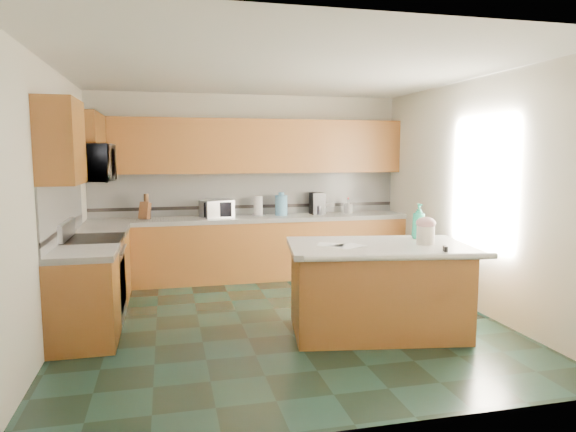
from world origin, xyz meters
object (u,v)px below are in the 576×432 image
object	(u,v)px
knife_block	(145,211)
toaster_oven	(217,209)
coffee_maker	(317,203)
island_top	(378,247)
treat_jar	(425,235)
soap_bottle_island	(419,221)
island_base	(377,291)

from	to	relation	value
knife_block	toaster_oven	xyz separation A→B (m)	(1.00, 0.00, 0.01)
toaster_oven	coffee_maker	xyz separation A→B (m)	(1.52, 0.03, 0.04)
island_top	coffee_maker	bearing A→B (deg)	96.28
treat_jar	knife_block	size ratio (longest dim) A/B	0.79
soap_bottle_island	knife_block	distance (m)	3.79
island_top	knife_block	world-z (taller)	knife_block
soap_bottle_island	coffee_maker	bearing A→B (deg)	102.85
toaster_oven	coffee_maker	world-z (taller)	coffee_maker
island_base	soap_bottle_island	xyz separation A→B (m)	(0.56, 0.22, 0.68)
island_top	soap_bottle_island	bearing A→B (deg)	31.06
coffee_maker	soap_bottle_island	bearing A→B (deg)	-82.25
toaster_oven	coffee_maker	bearing A→B (deg)	-18.65
knife_block	island_base	bearing A→B (deg)	-24.77
treat_jar	soap_bottle_island	world-z (taller)	soap_bottle_island
island_base	knife_block	world-z (taller)	knife_block
treat_jar	soap_bottle_island	distance (m)	0.37
knife_block	coffee_maker	size ratio (longest dim) A/B	0.73
treat_jar	toaster_oven	bearing A→B (deg)	137.52
coffee_maker	island_top	bearing A→B (deg)	-95.16
island_base	toaster_oven	world-z (taller)	toaster_oven
toaster_oven	island_base	bearing A→B (deg)	-82.03
soap_bottle_island	knife_block	bearing A→B (deg)	143.94
treat_jar	knife_block	world-z (taller)	knife_block
coffee_maker	treat_jar	bearing A→B (deg)	-85.45
toaster_oven	coffee_maker	distance (m)	1.52
island_top	coffee_maker	world-z (taller)	coffee_maker
toaster_oven	soap_bottle_island	bearing A→B (deg)	-70.76
island_top	treat_jar	world-z (taller)	treat_jar
coffee_maker	island_base	bearing A→B (deg)	-95.16
soap_bottle_island	coffee_maker	world-z (taller)	soap_bottle_island
island_base	island_top	distance (m)	0.46
treat_jar	toaster_oven	xyz separation A→B (m)	(-1.84, 2.73, 0.03)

